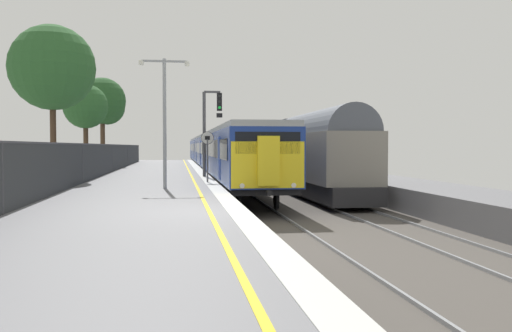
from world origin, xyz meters
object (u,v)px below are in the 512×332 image
(commuter_train_at_platform, at_px, (214,151))
(signal_gantry, at_px, (209,123))
(background_tree_right, at_px, (104,103))
(freight_train_adjacent_track, at_px, (260,149))
(speed_limit_sign, at_px, (207,150))
(platform_lamp_mid, at_px, (165,111))
(background_tree_centre, at_px, (53,70))
(background_tree_left, at_px, (85,108))

(commuter_train_at_platform, height_order, signal_gantry, signal_gantry)
(commuter_train_at_platform, height_order, background_tree_right, background_tree_right)
(freight_train_adjacent_track, xyz_separation_m, speed_limit_sign, (-5.85, -22.06, 0.11))
(platform_lamp_mid, height_order, background_tree_centre, background_tree_centre)
(freight_train_adjacent_track, xyz_separation_m, platform_lamp_mid, (-7.75, -25.67, 1.67))
(signal_gantry, height_order, background_tree_right, background_tree_right)
(signal_gantry, xyz_separation_m, background_tree_left, (-8.18, 9.51, 1.42))
(background_tree_left, bearing_deg, background_tree_right, 88.55)
(background_tree_centre, xyz_separation_m, background_tree_right, (0.07, 19.29, -0.19))
(commuter_train_at_platform, distance_m, signal_gantry, 18.40)
(background_tree_centre, bearing_deg, commuter_train_at_platform, 64.22)
(commuter_train_at_platform, bearing_deg, speed_limit_sign, -94.54)
(platform_lamp_mid, distance_m, background_tree_centre, 9.53)
(platform_lamp_mid, xyz_separation_m, background_tree_centre, (-5.76, 7.17, 2.50))
(background_tree_centre, relative_size, background_tree_right, 1.04)
(freight_train_adjacent_track, distance_m, speed_limit_sign, 22.83)
(background_tree_centre, bearing_deg, background_tree_right, 89.80)
(background_tree_left, relative_size, background_tree_right, 0.81)
(freight_train_adjacent_track, relative_size, background_tree_centre, 6.82)
(freight_train_adjacent_track, relative_size, background_tree_right, 7.09)
(freight_train_adjacent_track, bearing_deg, platform_lamp_mid, -106.80)
(freight_train_adjacent_track, distance_m, background_tree_left, 15.89)
(signal_gantry, distance_m, platform_lamp_mid, 8.89)
(commuter_train_at_platform, xyz_separation_m, platform_lamp_mid, (-3.74, -26.85, 1.82))
(signal_gantry, relative_size, background_tree_right, 0.63)
(commuter_train_at_platform, distance_m, background_tree_right, 10.31)
(signal_gantry, bearing_deg, commuter_train_at_platform, 85.41)
(signal_gantry, bearing_deg, background_tree_centre, -170.00)
(commuter_train_at_platform, bearing_deg, background_tree_centre, -115.78)
(freight_train_adjacent_track, distance_m, background_tree_right, 14.04)
(freight_train_adjacent_track, height_order, background_tree_centre, background_tree_centre)
(platform_lamp_mid, relative_size, background_tree_centre, 0.66)
(commuter_train_at_platform, xyz_separation_m, background_tree_right, (-9.44, -0.38, 4.13))
(commuter_train_at_platform, relative_size, freight_train_adjacent_track, 1.11)
(freight_train_adjacent_track, height_order, platform_lamp_mid, platform_lamp_mid)
(commuter_train_at_platform, distance_m, background_tree_left, 13.40)
(speed_limit_sign, relative_size, background_tree_left, 0.39)
(speed_limit_sign, height_order, background_tree_centre, background_tree_centre)
(background_tree_right, bearing_deg, background_tree_centre, -90.20)
(commuter_train_at_platform, bearing_deg, background_tree_left, -137.80)
(speed_limit_sign, bearing_deg, commuter_train_at_platform, 85.46)
(freight_train_adjacent_track, distance_m, background_tree_centre, 23.28)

